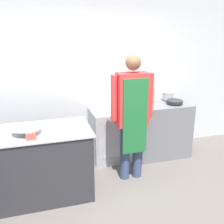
{
  "coord_description": "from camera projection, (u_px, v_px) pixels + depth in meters",
  "views": [
    {
      "loc": [
        -0.93,
        -2.42,
        2.15
      ],
      "look_at": [
        0.08,
        1.03,
        1.0
      ],
      "focal_mm": 42.0,
      "sensor_mm": 36.0,
      "label": 1
    }
  ],
  "objects": [
    {
      "name": "ground_plane",
      "position": [
        130.0,
        218.0,
        3.12
      ],
      "size": [
        14.0,
        14.0,
        0.0
      ],
      "primitive_type": "plane",
      "color": "#5B5651"
    },
    {
      "name": "wall_back",
      "position": [
        93.0,
        78.0,
        4.43
      ],
      "size": [
        8.0,
        0.05,
        2.7
      ],
      "color": "silver",
      "rests_on": "ground_plane"
    },
    {
      "name": "prep_counter",
      "position": [
        43.0,
        163.0,
        3.44
      ],
      "size": [
        1.26,
        0.77,
        0.93
      ],
      "color": "#2D2D33",
      "rests_on": "ground_plane"
    },
    {
      "name": "stove",
      "position": [
        160.0,
        128.0,
        4.62
      ],
      "size": [
        0.93,
        0.68,
        0.95
      ],
      "color": "slate",
      "rests_on": "ground_plane"
    },
    {
      "name": "fridge_unit",
      "position": [
        111.0,
        135.0,
        4.45
      ],
      "size": [
        0.67,
        0.61,
        0.87
      ],
      "color": "#A8ADB2",
      "rests_on": "ground_plane"
    },
    {
      "name": "person_cook",
      "position": [
        132.0,
        112.0,
        3.67
      ],
      "size": [
        0.62,
        0.24,
        1.83
      ],
      "color": "#38476B",
      "rests_on": "ground_plane"
    },
    {
      "name": "mixing_bowl",
      "position": [
        27.0,
        131.0,
        3.18
      ],
      "size": [
        0.37,
        0.37,
        0.08
      ],
      "color": "#B2B5BC",
      "rests_on": "prep_counter"
    },
    {
      "name": "plastic_tub",
      "position": [
        31.0,
        135.0,
        3.04
      ],
      "size": [
        0.12,
        0.12,
        0.08
      ],
      "color": "#B24C3F",
      "rests_on": "prep_counter"
    },
    {
      "name": "stock_pot",
      "position": [
        148.0,
        93.0,
        4.48
      ],
      "size": [
        0.24,
        0.24,
        0.27
      ],
      "color": "#B2B5BC",
      "rests_on": "stove"
    },
    {
      "name": "saute_pan",
      "position": [
        175.0,
        102.0,
        4.41
      ],
      "size": [
        0.27,
        0.27,
        0.05
      ],
      "color": "#262628",
      "rests_on": "stove"
    },
    {
      "name": "sauce_pot",
      "position": [
        168.0,
        96.0,
        4.61
      ],
      "size": [
        0.19,
        0.19,
        0.14
      ],
      "color": "#B2B5BC",
      "rests_on": "stove"
    }
  ]
}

